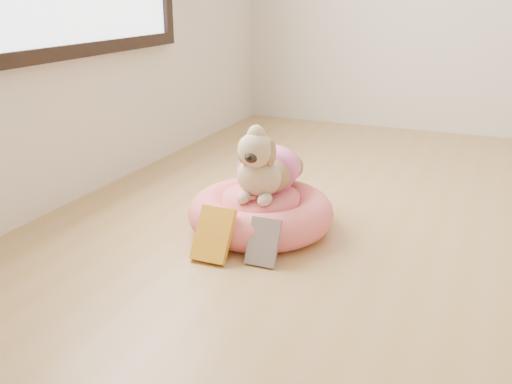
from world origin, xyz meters
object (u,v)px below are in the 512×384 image
at_px(pet_bed, 261,213).
at_px(book_yellow, 213,235).
at_px(dog, 266,156).
at_px(book_white, 263,242).

relative_size(pet_bed, book_yellow, 2.89).
bearing_deg(dog, book_white, -73.63).
height_order(pet_bed, dog, dog).
bearing_deg(book_white, pet_bed, 113.81).
distance_m(book_yellow, book_white, 0.18).
xyz_separation_m(pet_bed, book_white, (0.12, -0.27, 0.01)).
bearing_deg(book_yellow, pet_bed, 79.48).
xyz_separation_m(pet_bed, book_yellow, (-0.06, -0.31, 0.02)).
bearing_deg(book_white, dog, 110.36).
xyz_separation_m(pet_bed, dog, (0.01, 0.03, 0.23)).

